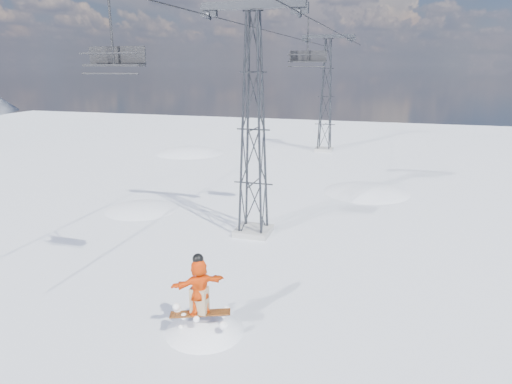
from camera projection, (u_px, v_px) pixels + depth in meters
The scene contains 8 objects.
ground at pixel (170, 305), 16.88m from camera, with size 120.00×120.00×0.00m, color white.
snow_terrain at pixel (237, 277), 40.37m from camera, with size 39.00×37.00×22.00m.
lift_tower_near at pixel (253, 130), 22.57m from camera, with size 5.20×1.80×11.43m.
lift_tower_far at pixel (326, 97), 45.64m from camera, with size 5.20×1.80×11.43m.
haul_cables at pixel (301, 31), 31.73m from camera, with size 4.46×51.00×0.06m.
snowboarder_jump at pixel (206, 372), 15.67m from camera, with size 4.40×4.40×6.85m.
lift_chair_near at pixel (115, 58), 14.74m from camera, with size 2.07×0.59×2.57m.
lift_chair_mid at pixel (308, 57), 23.12m from camera, with size 1.92×0.55×2.38m.
Camera 1 is at (7.38, -13.58, 8.59)m, focal length 32.00 mm.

